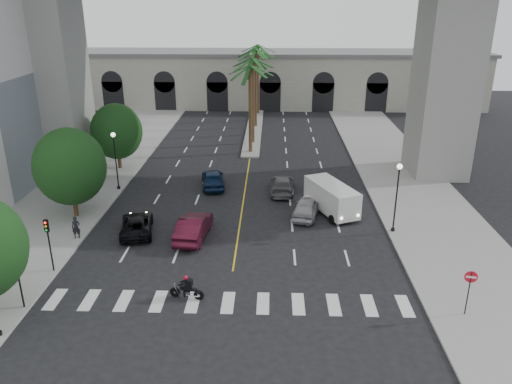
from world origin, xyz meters
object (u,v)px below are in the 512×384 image
lamp_post_right (397,192)px  car_a (306,207)px  car_b (194,227)px  car_d (282,184)px  car_c (137,224)px  car_e (213,178)px  do_not_enter_sign (470,284)px  lamp_post_left_far (115,156)px  cargo_van (332,197)px  traffic_signal_far (48,237)px  pedestrian_a (76,227)px  motorcycle_rider (188,288)px  traffic_signal_near (17,270)px

lamp_post_right → car_a: lamp_post_right is taller
car_b → car_d: size_ratio=1.01×
lamp_post_right → car_d: size_ratio=1.05×
car_b → car_c: size_ratio=1.07×
car_c → car_e: bearing=-125.8°
car_a → do_not_enter_sign: (7.82, -13.14, 1.26)m
do_not_enter_sign → lamp_post_left_far: bearing=153.7°
car_b → cargo_van: size_ratio=0.86×
car_d → lamp_post_left_far: bearing=1.6°
traffic_signal_far → car_b: size_ratio=0.71×
lamp_post_right → pedestrian_a: 23.09m
lamp_post_left_far → cargo_van: 19.24m
motorcycle_rider → do_not_enter_sign: bearing=6.4°
traffic_signal_far → pedestrian_a: 4.86m
traffic_signal_near → lamp_post_right: bearing=24.8°
lamp_post_right → car_a: bearing=155.9°
lamp_post_left_far → car_e: lamp_post_left_far is taller
motorcycle_rider → do_not_enter_sign: do_not_enter_sign is taller
traffic_signal_near → car_b: traffic_signal_near is taller
lamp_post_left_far → traffic_signal_near: size_ratio=1.47×
cargo_van → pedestrian_a: cargo_van is taller
do_not_enter_sign → lamp_post_right: bearing=109.5°
car_c → car_e: car_e is taller
lamp_post_left_far → car_b: size_ratio=1.04×
traffic_signal_far → lamp_post_right: bearing=16.0°
car_e → car_a: bearing=132.9°
cargo_van → traffic_signal_far: bearing=-175.2°
car_a → traffic_signal_near: bearing=51.7°
car_d → pedestrian_a: 17.84m
car_d → car_e: car_e is taller
lamp_post_left_far → car_d: lamp_post_left_far is taller
lamp_post_right → traffic_signal_far: 23.62m
motorcycle_rider → car_e: (-0.62, 18.27, 0.16)m
motorcycle_rider → car_a: car_a is taller
car_e → car_d: bearing=160.7°
lamp_post_right → motorcycle_rider: bearing=-146.4°
car_e → lamp_post_left_far: bearing=-1.5°
traffic_signal_near → motorcycle_rider: size_ratio=1.79×
traffic_signal_far → car_e: 17.80m
car_a → car_c: car_a is taller
lamp_post_left_far → pedestrian_a: (-0.10, -9.89, -2.26)m
lamp_post_right → car_b: bearing=-174.8°
car_e → do_not_enter_sign: bearing=120.2°
car_e → traffic_signal_far: bearing=52.8°
traffic_signal_near → car_d: size_ratio=0.72×
car_d → car_c: bearing=40.2°
car_a → do_not_enter_sign: size_ratio=1.62×
car_d → do_not_enter_sign: do_not_enter_sign is taller
traffic_signal_near → car_e: bearing=67.0°
car_e → cargo_van: 11.63m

